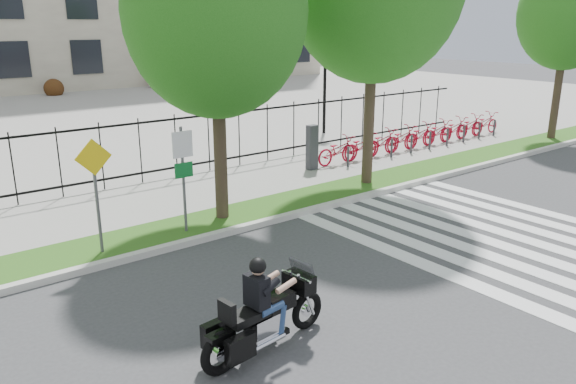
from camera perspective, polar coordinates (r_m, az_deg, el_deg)
ground at (r=10.72m, az=6.46°, el=-10.43°), size 120.00×120.00×0.00m
curb at (r=13.64m, az=-5.69°, el=-3.93°), size 60.00×0.20×0.15m
grass_verge at (r=14.32m, az=-7.53°, el=-2.97°), size 60.00×1.50×0.15m
sidewalk at (r=16.42m, az=-12.02°, el=-0.60°), size 60.00×3.50×0.15m
plaza at (r=32.78m, az=-26.00°, el=6.66°), size 80.00×34.00×0.10m
crosswalk_stripes at (r=14.27m, az=20.47°, el=-4.30°), size 5.70×8.00×0.01m
iron_fence at (r=17.69m, az=-14.78°, el=4.07°), size 30.00×0.06×2.00m
lamp_post_right at (r=25.19m, az=3.79°, el=12.97°), size 1.06×0.70×4.25m
street_tree_1 at (r=13.62m, az=-7.41°, el=17.73°), size 4.30×4.30×7.47m
street_tree_3 at (r=26.28m, az=26.55°, el=15.86°), size 3.91×3.91×7.33m
bike_share_station at (r=22.75m, az=13.15°, el=5.62°), size 11.09×0.86×1.50m
sign_pole_regulatory at (r=13.08m, az=-10.60°, el=2.60°), size 0.50×0.09×2.50m
sign_pole_warning at (r=12.32m, az=-18.98°, el=1.08°), size 0.78×0.09×2.49m
motorcycle_rider at (r=8.79m, az=-2.32°, el=-12.14°), size 2.48×0.82×1.91m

